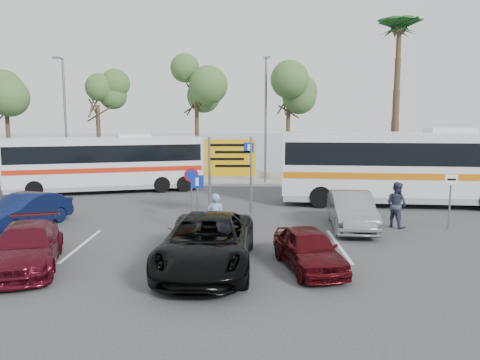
{
  "coord_description": "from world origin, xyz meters",
  "views": [
    {
      "loc": [
        1.57,
        -16.88,
        4.51
      ],
      "look_at": [
        1.42,
        3.0,
        1.76
      ],
      "focal_mm": 35.0,
      "sensor_mm": 36.0,
      "label": 1
    }
  ],
  "objects_px": {
    "suv_black": "(207,243)",
    "car_silver_b": "(352,211)",
    "pedestrian_near": "(215,218)",
    "street_lamp_right": "(266,114)",
    "coach_bus_left": "(107,165)",
    "street_lamp_left": "(65,114)",
    "direction_sign": "(230,164)",
    "car_blue": "(24,211)",
    "coach_bus_right": "(408,169)",
    "car_maroon": "(26,247)",
    "pedestrian_far": "(396,205)",
    "car_red": "(309,249)"
  },
  "relations": [
    {
      "from": "street_lamp_left",
      "to": "car_maroon",
      "type": "bearing_deg",
      "value": -73.19
    },
    {
      "from": "street_lamp_left",
      "to": "direction_sign",
      "type": "xyz_separation_m",
      "value": [
        11.0,
        -10.32,
        -2.17
      ]
    },
    {
      "from": "car_red",
      "to": "pedestrian_near",
      "type": "bearing_deg",
      "value": 122.61
    },
    {
      "from": "car_blue",
      "to": "coach_bus_right",
      "type": "bearing_deg",
      "value": 35.35
    },
    {
      "from": "direction_sign",
      "to": "suv_black",
      "type": "xyz_separation_m",
      "value": [
        -0.5,
        -6.7,
        -1.64
      ]
    },
    {
      "from": "coach_bus_right",
      "to": "car_blue",
      "type": "distance_m",
      "value": 17.87
    },
    {
      "from": "car_maroon",
      "to": "car_red",
      "type": "relative_size",
      "value": 1.24
    },
    {
      "from": "car_blue",
      "to": "car_silver_b",
      "type": "bearing_deg",
      "value": 19.07
    },
    {
      "from": "car_blue",
      "to": "pedestrian_far",
      "type": "height_order",
      "value": "pedestrian_far"
    },
    {
      "from": "direction_sign",
      "to": "car_silver_b",
      "type": "distance_m",
      "value": 5.45
    },
    {
      "from": "street_lamp_left",
      "to": "coach_bus_right",
      "type": "xyz_separation_m",
      "value": [
        19.86,
        -7.02,
        -2.78
      ]
    },
    {
      "from": "car_maroon",
      "to": "suv_black",
      "type": "distance_m",
      "value": 5.36
    },
    {
      "from": "car_blue",
      "to": "coach_bus_left",
      "type": "bearing_deg",
      "value": 104.25
    },
    {
      "from": "car_silver_b",
      "to": "coach_bus_left",
      "type": "bearing_deg",
      "value": 148.47
    },
    {
      "from": "coach_bus_left",
      "to": "pedestrian_near",
      "type": "bearing_deg",
      "value": -57.25
    },
    {
      "from": "street_lamp_right",
      "to": "direction_sign",
      "type": "height_order",
      "value": "street_lamp_right"
    },
    {
      "from": "street_lamp_right",
      "to": "coach_bus_left",
      "type": "height_order",
      "value": "street_lamp_right"
    },
    {
      "from": "coach_bus_left",
      "to": "pedestrian_near",
      "type": "xyz_separation_m",
      "value": [
        7.07,
        -10.99,
        -0.72
      ]
    },
    {
      "from": "direction_sign",
      "to": "car_maroon",
      "type": "distance_m",
      "value": 9.08
    },
    {
      "from": "direction_sign",
      "to": "car_red",
      "type": "xyz_separation_m",
      "value": [
        2.5,
        -6.7,
        -1.82
      ]
    },
    {
      "from": "street_lamp_left",
      "to": "suv_black",
      "type": "relative_size",
      "value": 1.42
    },
    {
      "from": "car_maroon",
      "to": "pedestrian_far",
      "type": "distance_m",
      "value": 13.69
    },
    {
      "from": "direction_sign",
      "to": "pedestrian_near",
      "type": "height_order",
      "value": "direction_sign"
    },
    {
      "from": "street_lamp_right",
      "to": "suv_black",
      "type": "relative_size",
      "value": 1.42
    },
    {
      "from": "car_silver_b",
      "to": "pedestrian_near",
      "type": "bearing_deg",
      "value": -155.13
    },
    {
      "from": "coach_bus_left",
      "to": "car_silver_b",
      "type": "relative_size",
      "value": 2.54
    },
    {
      "from": "street_lamp_left",
      "to": "direction_sign",
      "type": "relative_size",
      "value": 2.23
    },
    {
      "from": "pedestrian_near",
      "to": "car_silver_b",
      "type": "bearing_deg",
      "value": -158.99
    },
    {
      "from": "street_lamp_right",
      "to": "direction_sign",
      "type": "bearing_deg",
      "value": -100.94
    },
    {
      "from": "direction_sign",
      "to": "car_red",
      "type": "distance_m",
      "value": 7.37
    },
    {
      "from": "coach_bus_right",
      "to": "car_red",
      "type": "height_order",
      "value": "coach_bus_right"
    },
    {
      "from": "street_lamp_left",
      "to": "suv_black",
      "type": "height_order",
      "value": "street_lamp_left"
    },
    {
      "from": "pedestrian_near",
      "to": "coach_bus_right",
      "type": "bearing_deg",
      "value": -142.47
    },
    {
      "from": "car_blue",
      "to": "car_red",
      "type": "xyz_separation_m",
      "value": [
        10.76,
        -5.0,
        -0.08
      ]
    },
    {
      "from": "suv_black",
      "to": "car_silver_b",
      "type": "bearing_deg",
      "value": 45.49
    },
    {
      "from": "street_lamp_right",
      "to": "direction_sign",
      "type": "relative_size",
      "value": 2.23
    },
    {
      "from": "direction_sign",
      "to": "pedestrian_near",
      "type": "bearing_deg",
      "value": -96.77
    },
    {
      "from": "direction_sign",
      "to": "pedestrian_far",
      "type": "bearing_deg",
      "value": -11.95
    },
    {
      "from": "suv_black",
      "to": "pedestrian_far",
      "type": "distance_m",
      "value": 8.98
    },
    {
      "from": "pedestrian_far",
      "to": "suv_black",
      "type": "bearing_deg",
      "value": 89.39
    },
    {
      "from": "car_blue",
      "to": "suv_black",
      "type": "height_order",
      "value": "suv_black"
    },
    {
      "from": "street_lamp_left",
      "to": "suv_black",
      "type": "distance_m",
      "value": 20.36
    },
    {
      "from": "pedestrian_far",
      "to": "car_blue",
      "type": "bearing_deg",
      "value": 54.49
    },
    {
      "from": "coach_bus_left",
      "to": "car_red",
      "type": "bearing_deg",
      "value": -54.46
    },
    {
      "from": "coach_bus_right",
      "to": "car_blue",
      "type": "bearing_deg",
      "value": -163.72
    },
    {
      "from": "street_lamp_left",
      "to": "car_silver_b",
      "type": "distance_m",
      "value": 20.3
    },
    {
      "from": "pedestrian_far",
      "to": "coach_bus_right",
      "type": "bearing_deg",
      "value": -60.32
    },
    {
      "from": "coach_bus_left",
      "to": "coach_bus_right",
      "type": "bearing_deg",
      "value": -13.74
    },
    {
      "from": "coach_bus_right",
      "to": "pedestrian_near",
      "type": "distance_m",
      "value": 11.66
    },
    {
      "from": "coach_bus_right",
      "to": "pedestrian_near",
      "type": "bearing_deg",
      "value": -143.06
    }
  ]
}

